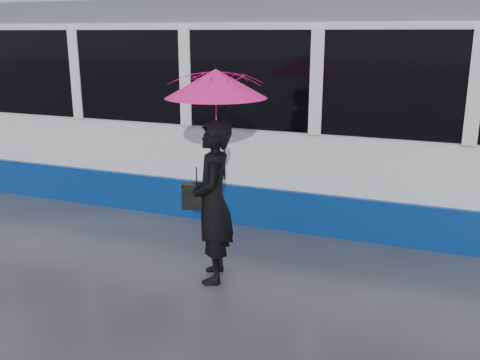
% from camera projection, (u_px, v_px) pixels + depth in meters
% --- Properties ---
extents(ground, '(90.00, 90.00, 0.00)m').
position_uv_depth(ground, '(240.00, 260.00, 6.96)').
color(ground, '#2D2D32').
rests_on(ground, ground).
extents(rails, '(34.00, 1.51, 0.02)m').
position_uv_depth(rails, '(293.00, 204.00, 9.19)').
color(rails, '#3F3D38').
rests_on(rails, ground).
extents(woman, '(0.68, 0.82, 1.92)m').
position_uv_depth(woman, '(213.00, 202.00, 6.20)').
color(woman, black).
rests_on(woman, ground).
extents(umbrella, '(1.46, 1.46, 1.30)m').
position_uv_depth(umbrella, '(216.00, 104.00, 5.87)').
color(umbrella, '#DD126B').
rests_on(umbrella, ground).
extents(handbag, '(0.37, 0.26, 0.48)m').
position_uv_depth(handbag, '(197.00, 196.00, 6.28)').
color(handbag, black).
rests_on(handbag, ground).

